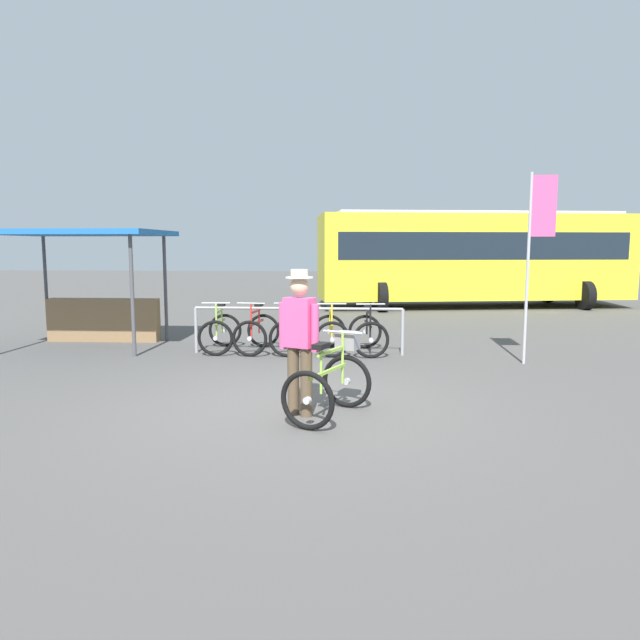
# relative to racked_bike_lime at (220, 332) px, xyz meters

# --- Properties ---
(ground_plane) EXTENTS (80.00, 80.00, 0.00)m
(ground_plane) POSITION_rel_racked_bike_lime_xyz_m (1.92, -3.80, -0.37)
(ground_plane) COLOR #514F4C
(bike_rack_rail) EXTENTS (3.91, 0.08, 0.88)m
(bike_rack_rail) POSITION_rel_racked_bike_lime_xyz_m (1.50, -0.19, 0.32)
(bike_rack_rail) COLOR #99999E
(bike_rack_rail) RESTS_ON ground
(racked_bike_lime) EXTENTS (0.72, 1.15, 0.98)m
(racked_bike_lime) POSITION_rel_racked_bike_lime_xyz_m (0.00, 0.00, 0.00)
(racked_bike_lime) COLOR black
(racked_bike_lime) RESTS_ON ground
(racked_bike_red) EXTENTS (0.75, 1.16, 0.97)m
(racked_bike_red) POSITION_rel_racked_bike_lime_xyz_m (0.70, -0.00, -0.00)
(racked_bike_red) COLOR black
(racked_bike_red) RESTS_ON ground
(racked_bike_teal) EXTENTS (0.82, 1.19, 0.97)m
(racked_bike_teal) POSITION_rel_racked_bike_lime_xyz_m (1.40, -0.01, -0.00)
(racked_bike_teal) COLOR black
(racked_bike_teal) RESTS_ON ground
(racked_bike_yellow) EXTENTS (0.77, 1.16, 0.97)m
(racked_bike_yellow) POSITION_rel_racked_bike_lime_xyz_m (2.10, -0.01, -0.00)
(racked_bike_yellow) COLOR black
(racked_bike_yellow) RESTS_ON ground
(racked_bike_black) EXTENTS (0.76, 1.16, 0.97)m
(racked_bike_black) POSITION_rel_racked_bike_lime_xyz_m (2.80, -0.01, -0.00)
(racked_bike_black) COLOR black
(racked_bike_black) RESTS_ON ground
(featured_bicycle) EXTENTS (1.04, 1.26, 0.97)m
(featured_bicycle) POSITION_rel_racked_bike_lime_xyz_m (2.31, -4.16, 0.08)
(featured_bicycle) COLOR black
(featured_bicycle) RESTS_ON ground
(person_with_featured_bike) EXTENTS (0.49, 0.33, 1.72)m
(person_with_featured_bike) POSITION_rel_racked_bike_lime_xyz_m (1.93, -4.15, 0.58)
(person_with_featured_bike) COLOR brown
(person_with_featured_bike) RESTS_ON ground
(bus_distant) EXTENTS (10.27, 4.40, 3.08)m
(bus_distant) POSITION_rel_racked_bike_lime_xyz_m (6.36, 8.71, 1.37)
(bus_distant) COLOR yellow
(bus_distant) RESTS_ON ground
(market_stall) EXTENTS (3.11, 2.31, 2.30)m
(market_stall) POSITION_rel_racked_bike_lime_xyz_m (-2.74, 0.62, 1.03)
(market_stall) COLOR #4C4C51
(market_stall) RESTS_ON ground
(banner_flag) EXTENTS (0.45, 0.05, 3.20)m
(banner_flag) POSITION_rel_racked_bike_lime_xyz_m (5.57, -0.85, 1.86)
(banner_flag) COLOR #B2B2B7
(banner_flag) RESTS_ON ground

